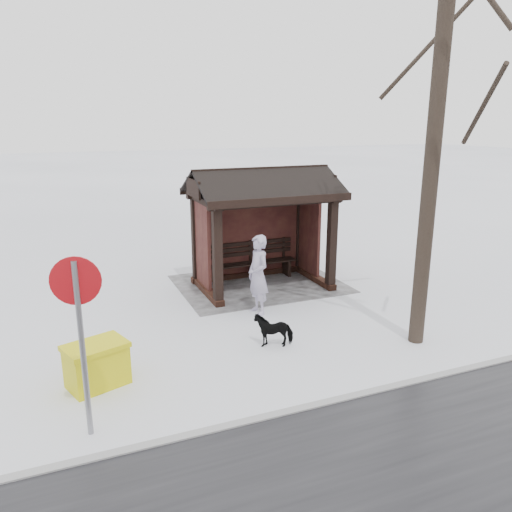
{
  "coord_description": "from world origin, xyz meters",
  "views": [
    {
      "loc": [
        4.85,
        11.36,
        4.23
      ],
      "look_at": [
        0.51,
        0.8,
        1.08
      ],
      "focal_mm": 35.0,
      "sensor_mm": 36.0,
      "label": 1
    }
  ],
  "objects_px": {
    "dog": "(274,329)",
    "road_sign": "(79,311)",
    "grit_bin": "(97,365)",
    "bus_shelter": "(260,203)",
    "pedestrian": "(258,275)"
  },
  "relations": [
    {
      "from": "road_sign",
      "to": "grit_bin",
      "type": "bearing_deg",
      "value": -86.74
    },
    {
      "from": "grit_bin",
      "to": "bus_shelter",
      "type": "bearing_deg",
      "value": -159.1
    },
    {
      "from": "pedestrian",
      "to": "road_sign",
      "type": "relative_size",
      "value": 0.7
    },
    {
      "from": "bus_shelter",
      "to": "pedestrian",
      "type": "bearing_deg",
      "value": 65.97
    },
    {
      "from": "pedestrian",
      "to": "dog",
      "type": "height_order",
      "value": "pedestrian"
    },
    {
      "from": "grit_bin",
      "to": "road_sign",
      "type": "relative_size",
      "value": 0.44
    },
    {
      "from": "grit_bin",
      "to": "road_sign",
      "type": "bearing_deg",
      "value": 60.95
    },
    {
      "from": "dog",
      "to": "road_sign",
      "type": "relative_size",
      "value": 0.29
    },
    {
      "from": "road_sign",
      "to": "dog",
      "type": "bearing_deg",
      "value": -142.19
    },
    {
      "from": "dog",
      "to": "road_sign",
      "type": "height_order",
      "value": "road_sign"
    },
    {
      "from": "pedestrian",
      "to": "dog",
      "type": "relative_size",
      "value": 2.43
    },
    {
      "from": "pedestrian",
      "to": "road_sign",
      "type": "distance_m",
      "value": 5.12
    },
    {
      "from": "pedestrian",
      "to": "road_sign",
      "type": "xyz_separation_m",
      "value": [
        3.87,
        3.22,
        0.92
      ]
    },
    {
      "from": "grit_bin",
      "to": "road_sign",
      "type": "height_order",
      "value": "road_sign"
    },
    {
      "from": "bus_shelter",
      "to": "pedestrian",
      "type": "relative_size",
      "value": 2.0
    }
  ]
}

